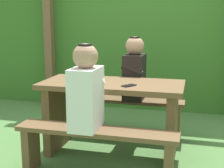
# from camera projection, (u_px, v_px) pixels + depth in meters

# --- Properties ---
(ground_plane) EXTENTS (12.00, 12.00, 0.00)m
(ground_plane) POSITION_uv_depth(u_px,v_px,m) (112.00, 153.00, 3.30)
(ground_plane) COLOR #4F7B3E
(hedge_backdrop) EXTENTS (6.40, 0.64, 2.13)m
(hedge_backdrop) POSITION_uv_depth(u_px,v_px,m) (144.00, 38.00, 4.98)
(hedge_backdrop) COLOR #396E26
(hedge_backdrop) RESTS_ON ground_plane
(pergola_post_left) EXTENTS (0.12, 0.12, 2.04)m
(pergola_post_left) POSITION_uv_depth(u_px,v_px,m) (49.00, 41.00, 4.86)
(pergola_post_left) COLOR brown
(pergola_post_left) RESTS_ON ground_plane
(picnic_table) EXTENTS (1.40, 0.64, 0.75)m
(picnic_table) POSITION_uv_depth(u_px,v_px,m) (112.00, 106.00, 3.20)
(picnic_table) COLOR brown
(picnic_table) RESTS_ON ground_plane
(bench_near) EXTENTS (1.40, 0.24, 0.45)m
(bench_near) POSITION_uv_depth(u_px,v_px,m) (96.00, 143.00, 2.72)
(bench_near) COLOR brown
(bench_near) RESTS_ON ground_plane
(bench_far) EXTENTS (1.40, 0.24, 0.45)m
(bench_far) POSITION_uv_depth(u_px,v_px,m) (124.00, 109.00, 3.75)
(bench_far) COLOR brown
(bench_far) RESTS_ON ground_plane
(person_white_shirt) EXTENTS (0.25, 0.35, 0.72)m
(person_white_shirt) POSITION_uv_depth(u_px,v_px,m) (86.00, 90.00, 2.65)
(person_white_shirt) COLOR white
(person_white_shirt) RESTS_ON bench_near
(person_black_coat) EXTENTS (0.25, 0.35, 0.72)m
(person_black_coat) POSITION_uv_depth(u_px,v_px,m) (134.00, 71.00, 3.62)
(person_black_coat) COLOR black
(person_black_coat) RESTS_ON bench_far
(drinking_glass) EXTENTS (0.07, 0.07, 0.08)m
(drinking_glass) POSITION_uv_depth(u_px,v_px,m) (97.00, 79.00, 3.11)
(drinking_glass) COLOR silver
(drinking_glass) RESTS_ON picnic_table
(bottle_left) EXTENTS (0.06, 0.06, 0.23)m
(bottle_left) POSITION_uv_depth(u_px,v_px,m) (83.00, 72.00, 3.21)
(bottle_left) COLOR silver
(bottle_left) RESTS_ON picnic_table
(bottle_right) EXTENTS (0.06, 0.06, 0.22)m
(bottle_right) POSITION_uv_depth(u_px,v_px,m) (80.00, 74.00, 3.10)
(bottle_right) COLOR silver
(bottle_right) RESTS_ON picnic_table
(cell_phone) EXTENTS (0.14, 0.16, 0.01)m
(cell_phone) POSITION_uv_depth(u_px,v_px,m) (129.00, 85.00, 2.97)
(cell_phone) COLOR black
(cell_phone) RESTS_ON picnic_table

